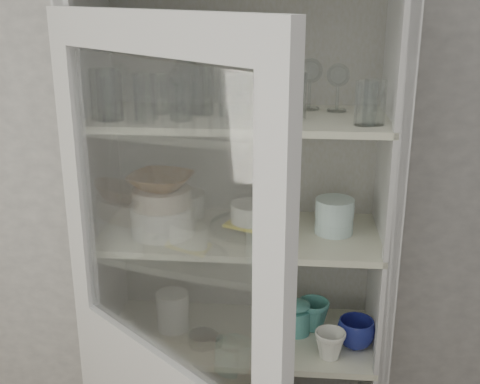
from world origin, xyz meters
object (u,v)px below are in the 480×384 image
Objects in this scene: mug_blue at (356,333)px; white_canister at (173,311)px; goblet_3 at (338,86)px; cream_bowl at (162,197)px; teal_jar at (297,319)px; measuring_cups at (203,339)px; grey_bowl_stack at (334,216)px; goblet_1 at (186,80)px; pantry_cabinet at (242,303)px; goblet_2 at (310,82)px; mug_teal at (313,315)px; mug_white at (330,345)px; plate_stack_front at (163,219)px; white_ramekin at (253,212)px; plate_stack_back at (179,204)px; yellow_trivet at (252,222)px; goblet_0 at (180,86)px; glass_platter at (252,226)px; terracotta_bowl at (161,181)px.

white_canister is at bearing -164.02° from mug_blue.
cream_bowl is (-0.57, -0.14, -0.36)m from goblet_3.
measuring_cups is (-0.33, -0.10, -0.04)m from teal_jar.
goblet_1 is at bearing 166.47° from grey_bowl_stack.
grey_bowl_stack is at bearing -3.81° from teal_jar.
goblet_2 is (0.22, 0.05, 0.81)m from pantry_cabinet.
goblet_1 is 1.55× the size of mug_teal.
mug_white is at bearing -89.16° from goblet_3.
measuring_cups is at bearing -127.57° from pantry_cabinet.
pantry_cabinet reaches higher than goblet_2.
white_canister is (-0.25, -0.06, -0.01)m from pantry_cabinet.
plate_stack_front is 1.81× the size of mug_teal.
measuring_cups is at bearing -146.28° from white_ramekin.
pantry_cabinet is at bearing 52.43° from measuring_cups.
goblet_3 is at bearing -16.80° from goblet_2.
measuring_cups is at bearing -167.55° from grey_bowl_stack.
measuring_cups is at bearing -17.04° from plate_stack_front.
goblet_2 is 1.57× the size of mug_teal.
plate_stack_back is at bearing 84.87° from white_canister.
mug_teal is 1.12× the size of mug_white.
grey_bowl_stack is (0.55, -0.12, 0.02)m from plate_stack_back.
teal_jar is at bearing -1.63° from yellow_trivet.
pantry_cabinet is at bearing -5.05° from goblet_0.
plate_stack_back is 1.73× the size of teal_jar.
goblet_1 is 0.62× the size of glass_platter.
plate_stack_front is 0.70m from mug_white.
terracotta_bowl is (-0.57, -0.14, -0.30)m from goblet_3.
pantry_cabinet reaches higher than mug_teal.
goblet_3 reaches higher than white_canister.
mug_blue is 1.24× the size of mug_white.
grey_bowl_stack is (0.53, -0.08, -0.42)m from goblet_0.
goblet_2 is at bearing 12.74° from white_canister.
plate_stack_back reaches higher than mug_white.
white_ramekin reaches higher than mug_white.
white_ramekin is at bearing -169.71° from mug_blue.
pantry_cabinet is at bearing 130.19° from yellow_trivet.
mug_blue is (0.62, -0.14, -0.82)m from goblet_0.
terracotta_bowl is 1.74× the size of mug_teal.
glass_platter is (-0.18, -0.10, -0.48)m from goblet_2.
goblet_0 is at bearing -176.31° from goblet_2.
measuring_cups is (-0.44, -0.10, -0.44)m from grey_bowl_stack.
goblet_3 reaches higher than terracotta_bowl.
grey_bowl_stack is at bearing -8.63° from goblet_0.
white_ramekin reaches higher than plate_stack_back.
yellow_trivet is at bearing 178.37° from teal_jar.
pantry_cabinet reaches higher than goblet_1.
pantry_cabinet is 0.21m from teal_jar.
terracotta_bowl is at bearing -96.41° from plate_stack_back.
goblet_0 is 0.81m from white_canister.
pantry_cabinet reaches higher than goblet_3.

